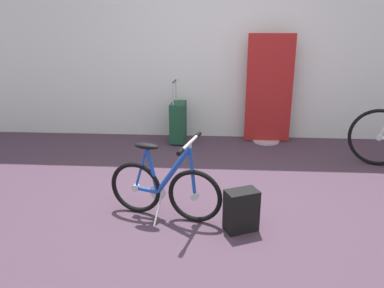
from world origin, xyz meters
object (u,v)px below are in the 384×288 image
Objects in this scene: rolling_suitcase at (178,122)px; backpack_on_floor at (241,210)px; floor_banner_stand at (269,96)px; folding_bike_foreground at (164,187)px.

rolling_suitcase is 2.41× the size of backpack_on_floor.
folding_bike_foreground is (-1.10, -2.12, -0.34)m from floor_banner_stand.
floor_banner_stand is 2.41m from folding_bike_foreground.
rolling_suitcase is at bearing 92.34° from folding_bike_foreground.
folding_bike_foreground is 2.86× the size of backpack_on_floor.
floor_banner_stand is 1.71× the size of rolling_suitcase.
rolling_suitcase is (-1.19, -0.09, -0.34)m from floor_banner_stand.
folding_bike_foreground is 0.67m from backpack_on_floor.
floor_banner_stand is 2.38m from backpack_on_floor.
floor_banner_stand is at bearing 62.52° from folding_bike_foreground.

